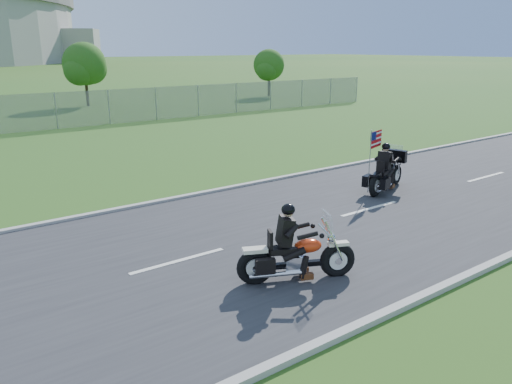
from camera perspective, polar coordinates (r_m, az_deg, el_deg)
ground at (r=11.78m, az=-0.18°, el=-5.71°), size 420.00×420.00×0.00m
road at (r=11.77m, az=-0.18°, el=-5.62°), size 120.00×8.00×0.04m
curb_north at (r=15.04m, az=-9.29°, el=-0.78°), size 120.00×0.18×0.12m
curb_south at (r=9.12m, az=15.38°, el=-12.94°), size 120.00×0.18×0.12m
tree_fence_near at (r=40.84m, az=-18.96°, el=13.45°), size 3.52×3.28×4.75m
tree_fence_far at (r=46.60m, az=1.50°, el=14.13°), size 3.08×2.87×4.20m
motorcycle_lead at (r=9.73m, az=4.49°, el=-7.42°), size 2.24×1.22×1.61m
motorcycle_follow at (r=16.19m, az=14.65°, el=1.94°), size 2.30×1.11×1.97m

